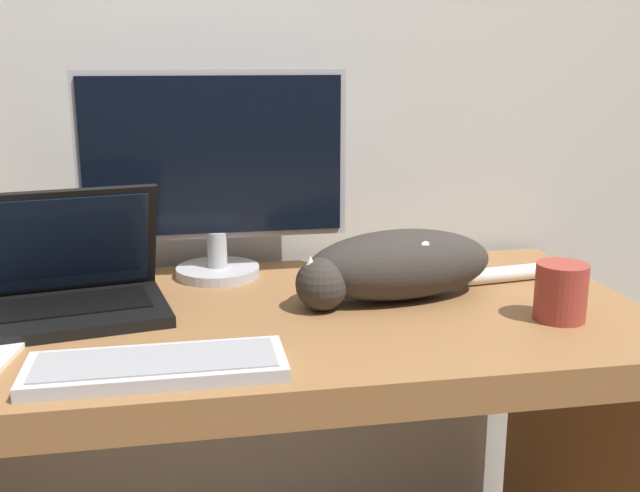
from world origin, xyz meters
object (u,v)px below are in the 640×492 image
(monitor, at_px, (214,170))
(external_keyboard, at_px, (157,366))
(coffee_mug, at_px, (561,292))
(laptop, at_px, (74,289))
(cat, at_px, (396,264))

(monitor, distance_m, external_keyboard, 0.53)
(monitor, height_order, coffee_mug, monitor)
(laptop, distance_m, coffee_mug, 0.84)
(monitor, xyz_separation_m, coffee_mug, (0.57, -0.37, -0.17))
(coffee_mug, bearing_deg, laptop, 167.77)
(cat, bearing_deg, external_keyboard, -155.44)
(monitor, bearing_deg, coffee_mug, -33.32)
(external_keyboard, relative_size, cat, 0.72)
(monitor, height_order, external_keyboard, monitor)
(external_keyboard, height_order, cat, cat)
(monitor, relative_size, external_keyboard, 1.45)
(laptop, xyz_separation_m, external_keyboard, (0.15, -0.28, -0.03))
(external_keyboard, height_order, coffee_mug, coffee_mug)
(laptop, relative_size, coffee_mug, 3.44)
(laptop, height_order, coffee_mug, laptop)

